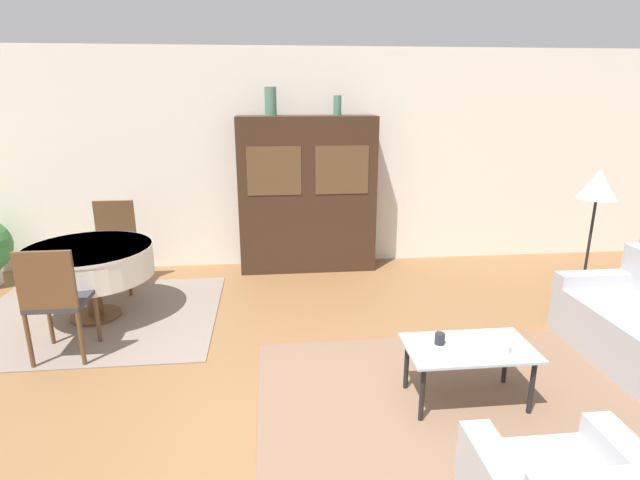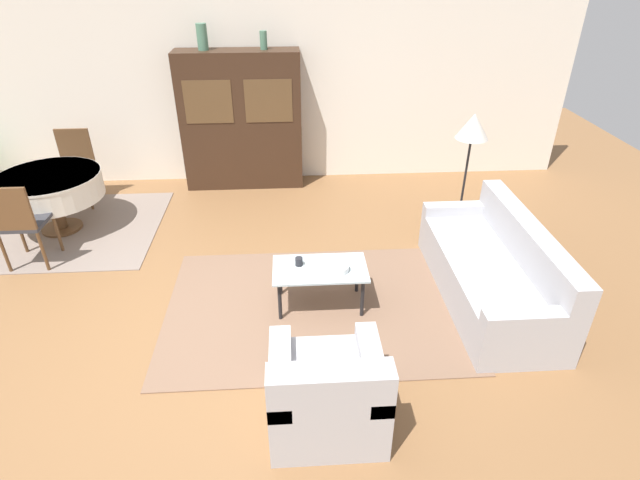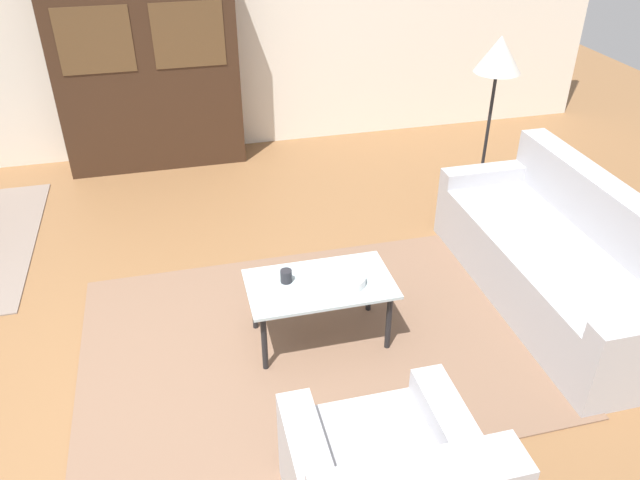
# 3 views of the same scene
# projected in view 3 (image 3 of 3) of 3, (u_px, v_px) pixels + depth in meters

# --- Properties ---
(ground_plane) EXTENTS (14.00, 14.00, 0.00)m
(ground_plane) POSITION_uv_depth(u_px,v_px,m) (137.00, 411.00, 3.52)
(ground_plane) COLOR brown
(wall_back) EXTENTS (10.00, 0.06, 2.70)m
(wall_back) POSITION_uv_depth(u_px,v_px,m) (114.00, 19.00, 5.78)
(wall_back) COLOR silver
(wall_back) RESTS_ON ground_plane
(area_rug) EXTENTS (2.90, 2.04, 0.01)m
(area_rug) POSITION_uv_depth(u_px,v_px,m) (313.00, 342.00, 4.00)
(area_rug) COLOR brown
(area_rug) RESTS_ON ground_plane
(couch) EXTENTS (0.85, 2.09, 0.82)m
(couch) POSITION_uv_depth(u_px,v_px,m) (563.00, 261.00, 4.26)
(couch) COLOR #B2B2B7
(couch) RESTS_ON ground_plane
(coffee_table) EXTENTS (0.90, 0.51, 0.43)m
(coffee_table) POSITION_uv_depth(u_px,v_px,m) (320.00, 289.00, 3.84)
(coffee_table) COLOR black
(coffee_table) RESTS_ON area_rug
(display_cabinet) EXTENTS (1.67, 0.44, 1.91)m
(display_cabinet) POSITION_uv_depth(u_px,v_px,m) (147.00, 68.00, 5.82)
(display_cabinet) COLOR #382316
(display_cabinet) RESTS_ON ground_plane
(floor_lamp) EXTENTS (0.38, 0.38, 1.45)m
(floor_lamp) POSITION_uv_depth(u_px,v_px,m) (498.00, 62.00, 5.01)
(floor_lamp) COLOR black
(floor_lamp) RESTS_ON ground_plane
(cup) EXTENTS (0.07, 0.07, 0.08)m
(cup) POSITION_uv_depth(u_px,v_px,m) (286.00, 276.00, 3.80)
(cup) COLOR #232328
(cup) RESTS_ON coffee_table
(bowl) EXTENTS (0.22, 0.22, 0.06)m
(bowl) POSITION_uv_depth(u_px,v_px,m) (348.00, 280.00, 3.79)
(bowl) COLOR white
(bowl) RESTS_ON coffee_table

